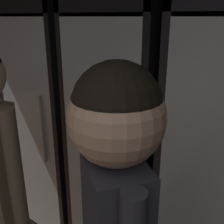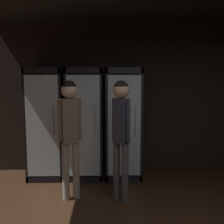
{
  "view_description": "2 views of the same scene",
  "coord_description": "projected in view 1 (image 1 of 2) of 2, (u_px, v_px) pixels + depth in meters",
  "views": [
    {
      "loc": [
        -0.4,
        1.22,
        1.82
      ],
      "look_at": [
        -1.43,
        2.65,
        1.19
      ],
      "focal_mm": 42.65,
      "sensor_mm": 36.0,
      "label": 1
    },
    {
      "loc": [
        -0.94,
        -1.89,
        1.74
      ],
      "look_at": [
        -0.83,
        2.24,
        1.22
      ],
      "focal_mm": 41.5,
      "sensor_mm": 36.0,
      "label": 2
    }
  ],
  "objects": [
    {
      "name": "cooler_far_left",
      "position": [
        64.0,
        123.0,
        2.3
      ],
      "size": [
        0.62,
        0.67,
        1.94
      ],
      "color": "black",
      "rests_on": "ground"
    },
    {
      "name": "cooler_left",
      "position": [
        130.0,
        145.0,
        1.93
      ],
      "size": [
        0.62,
        0.67,
        1.94
      ],
      "color": "black",
      "rests_on": "ground"
    }
  ]
}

